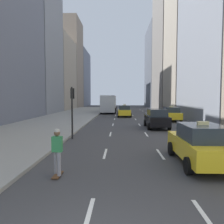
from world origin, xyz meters
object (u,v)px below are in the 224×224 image
at_px(taxi_second, 124,111).
at_px(sedan_black_near, 157,118).
at_px(taxi_lead, 201,144).
at_px(city_bus, 109,103).
at_px(taxi_third, 171,114).
at_px(skateboarder, 57,150).
at_px(traffic_light_pole, 72,104).

height_order(taxi_second, sedan_black_near, taxi_second).
xyz_separation_m(taxi_lead, city_bus, (-5.61, 32.99, 0.91)).
distance_m(taxi_lead, taxi_third, 17.87).
bearing_deg(city_bus, sedan_black_near, -75.52).
height_order(taxi_third, sedan_black_near, taxi_third).
bearing_deg(taxi_lead, taxi_third, 80.99).
bearing_deg(city_bus, skateboarder, -90.17).
bearing_deg(taxi_third, skateboarder, -113.80).
distance_m(sedan_black_near, skateboarder, 14.12).
bearing_deg(traffic_light_pole, skateboarder, -81.86).
distance_m(taxi_third, skateboarder, 21.10).
height_order(taxi_lead, taxi_third, same).
bearing_deg(sedan_black_near, taxi_lead, -90.00).
bearing_deg(traffic_light_pole, taxi_lead, -39.71).
bearing_deg(taxi_third, taxi_lead, -99.01).
bearing_deg(city_bus, traffic_light_pole, -92.38).
distance_m(taxi_lead, sedan_black_near, 11.26).
distance_m(taxi_third, sedan_black_near, 6.98).
bearing_deg(taxi_second, taxi_third, -46.07).
height_order(taxi_lead, skateboarder, taxi_lead).
bearing_deg(sedan_black_near, traffic_light_pole, -140.04).
distance_m(taxi_lead, city_bus, 33.47).
distance_m(sedan_black_near, city_bus, 22.46).
xyz_separation_m(sedan_black_near, skateboarder, (-5.71, -12.91, 0.05)).
bearing_deg(taxi_second, skateboarder, -96.61).
relative_size(taxi_third, skateboarder, 2.52).
relative_size(taxi_third, city_bus, 0.38).
relative_size(sedan_black_near, skateboarder, 2.62).
relative_size(skateboarder, traffic_light_pole, 0.48).
bearing_deg(taxi_lead, skateboarder, -163.87).
bearing_deg(skateboarder, traffic_light_pole, 98.14).
xyz_separation_m(taxi_lead, taxi_second, (-2.80, 23.47, 0.00)).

